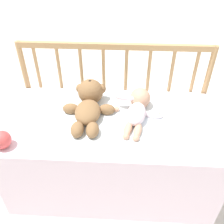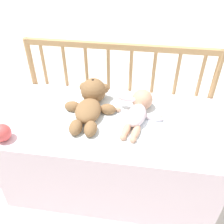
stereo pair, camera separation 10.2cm
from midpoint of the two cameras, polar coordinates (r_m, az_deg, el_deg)
ground_plane at (r=1.82m, az=1.63°, el=-14.80°), size 12.00×12.00×0.00m
crib_mattress at (r=1.62m, az=1.80°, el=-9.16°), size 1.25×0.63×0.52m
crib_rail at (r=1.67m, az=3.45°, el=7.44°), size 1.25×0.04×0.85m
blanket at (r=1.45m, az=1.42°, el=-1.57°), size 0.80×0.55×0.01m
teddy_bear at (r=1.49m, az=-2.99°, el=2.34°), size 0.31×0.44×0.16m
baby at (r=1.45m, az=8.10°, el=0.47°), size 0.29×0.39×0.13m
toy_ball at (r=1.39m, az=-21.96°, el=-4.49°), size 0.09×0.09×0.09m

